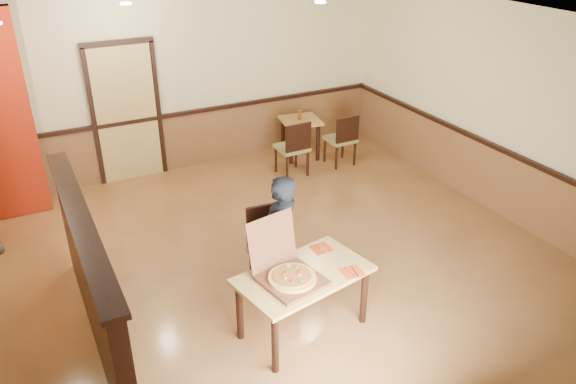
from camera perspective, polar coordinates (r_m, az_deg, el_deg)
name	(u,v)px	position (r m, az deg, el deg)	size (l,w,h in m)	color
floor	(275,277)	(6.62, -1.34, -8.58)	(7.00, 7.00, 0.00)	#B57A46
ceiling	(272,32)	(5.48, -1.67, 15.91)	(7.00, 7.00, 0.00)	black
wall_back	(175,84)	(9.01, -11.42, 10.74)	(7.00, 7.00, 0.00)	#F5EDBF
wall_right	(514,117)	(7.97, 21.99, 7.12)	(7.00, 7.00, 0.00)	#F5EDBF
wainscot_back	(181,141)	(9.29, -10.83, 5.08)	(7.00, 0.04, 0.90)	brown
chair_rail_back	(179,114)	(9.11, -11.05, 7.77)	(7.00, 0.06, 0.06)	black
wainscot_right	(500,182)	(8.29, 20.72, 0.94)	(0.04, 7.00, 0.90)	brown
chair_rail_right	(505,151)	(8.09, 21.17, 3.90)	(0.06, 7.00, 0.06)	black
back_door	(126,114)	(8.91, -16.09, 7.64)	(0.90, 0.06, 2.10)	#DEBE72
booth_partition	(91,281)	(5.62, -19.35, -8.52)	(0.20, 3.10, 1.44)	black
spot_b	(126,3)	(7.58, -16.15, 17.92)	(0.14, 0.14, 0.02)	#FFE1B2
spot_c	(320,2)	(7.44, 3.31, 18.71)	(0.14, 0.14, 0.02)	#FFE1B2
main_table	(303,282)	(5.55, 1.57, -9.14)	(1.41, 0.97, 0.69)	tan
diner_chair	(273,248)	(6.12, -1.55, -5.67)	(0.53, 0.53, 1.01)	olive
side_chair_left	(294,146)	(8.80, 0.60, 4.66)	(0.47, 0.47, 0.92)	olive
side_chair_right	(342,138)	(9.23, 5.56, 5.50)	(0.44, 0.44, 0.88)	olive
side_table	(300,129)	(9.50, 1.26, 6.44)	(0.73, 0.73, 0.67)	tan
diner	(280,240)	(5.91, -0.83, -4.87)	(0.54, 0.35, 1.47)	black
pizza_box	(288,273)	(5.36, 0.04, -8.26)	(0.65, 0.72, 0.57)	brown
pizza	(292,278)	(5.33, 0.43, -8.70)	(0.46, 0.46, 0.03)	#E5B953
napkin_near	(352,272)	(5.53, 6.52, -8.08)	(0.22, 0.22, 0.01)	red
napkin_far	(321,249)	(5.85, 3.39, -5.75)	(0.20, 0.20, 0.01)	red
condiment	(299,115)	(9.42, 1.16, 7.84)	(0.06, 0.06, 0.16)	brown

